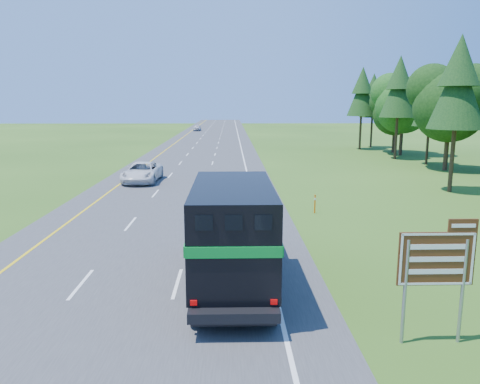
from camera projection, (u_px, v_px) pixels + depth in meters
The scene contains 7 objects.
road at pixel (198, 160), 56.14m from camera, with size 15.00×260.00×0.04m, color #38383A.
lane_markings at pixel (198, 160), 56.13m from camera, with size 11.15×260.00×0.01m.
horse_truck at pixel (233, 231), 17.34m from camera, with size 2.90×9.00×3.98m.
white_suv at pixel (142, 172), 40.56m from camera, with size 2.80×6.08×1.69m, color silver.
far_car at pixel (197, 128), 112.84m from camera, with size 1.64×4.09×1.39m, color #B1B1B8.
exit_sign at pixel (437, 264), 13.12m from camera, with size 2.18×0.12×3.69m.
delineator at pixel (315, 203), 29.22m from camera, with size 0.10×0.05×1.19m.
Camera 1 is at (3.89, -5.94, 6.85)m, focal length 35.00 mm.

